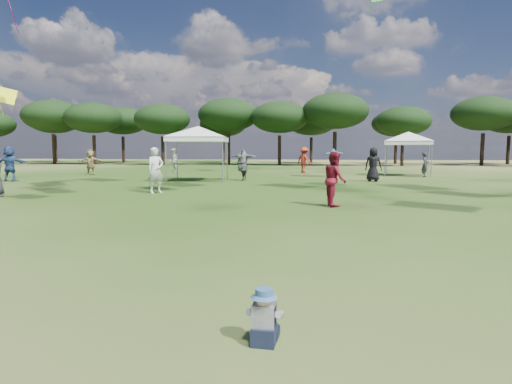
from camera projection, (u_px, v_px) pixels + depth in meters
The scene contains 5 objects.
tree_line at pixel (326, 116), 47.77m from camera, with size 108.78×17.63×7.77m.
tent_left at pixel (198, 128), 23.27m from camera, with size 6.26×6.26×3.30m.
tent_right at pixel (408, 134), 28.01m from camera, with size 5.81×5.81×3.18m.
toddler at pixel (264, 319), 3.87m from camera, with size 0.35×0.39×0.51m.
festival_crowd at pixel (252, 163), 25.22m from camera, with size 30.51×21.83×1.92m.
Camera 1 is at (0.73, -1.57, 1.76)m, focal length 30.00 mm.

